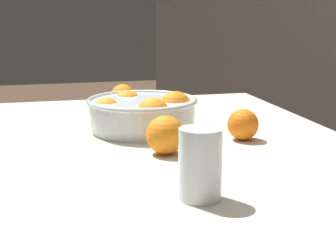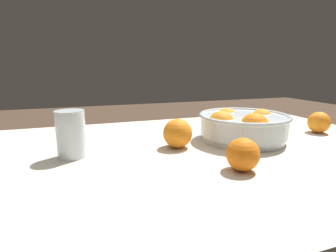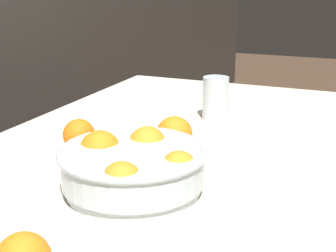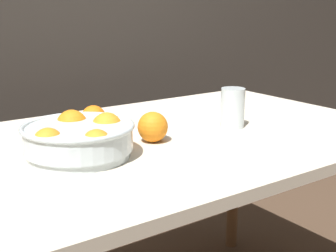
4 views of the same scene
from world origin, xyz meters
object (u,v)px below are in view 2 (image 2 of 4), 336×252
object	(u,v)px
juice_glass	(71,137)
orange_loose_aside	(178,133)
orange_loose_near_bowl	(243,154)
fruit_bowl	(243,125)
orange_loose_front	(319,122)

from	to	relation	value
juice_glass	orange_loose_aside	world-z (taller)	juice_glass
orange_loose_near_bowl	orange_loose_aside	world-z (taller)	orange_loose_aside
fruit_bowl	orange_loose_front	size ratio (longest dim) A/B	3.76
fruit_bowl	juice_glass	world-z (taller)	juice_glass
orange_loose_front	orange_loose_aside	distance (m)	0.53
orange_loose_near_bowl	orange_loose_aside	xyz separation A→B (m)	(0.07, -0.21, 0.00)
juice_glass	fruit_bowl	bearing A→B (deg)	179.29
orange_loose_front	orange_loose_near_bowl	bearing A→B (deg)	24.69
orange_loose_near_bowl	orange_loose_front	distance (m)	0.50
orange_loose_front	orange_loose_aside	xyz separation A→B (m)	(0.53, 0.00, 0.00)
fruit_bowl	orange_loose_front	distance (m)	0.31
juice_glass	orange_loose_aside	distance (m)	0.28
orange_loose_front	orange_loose_aside	size ratio (longest dim) A/B	0.88
fruit_bowl	orange_loose_aside	size ratio (longest dim) A/B	3.33
juice_glass	orange_loose_aside	xyz separation A→B (m)	(-0.28, 0.01, -0.01)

